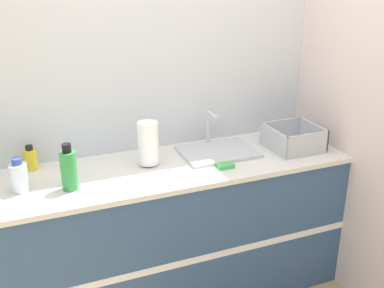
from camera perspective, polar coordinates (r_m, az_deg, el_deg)
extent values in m
cube|color=silver|center=(2.71, -5.50, 7.91)|extent=(4.50, 0.06, 2.60)
cube|color=silver|center=(2.93, 17.32, 8.05)|extent=(0.06, 2.59, 2.60)
cube|color=#33517A|center=(2.77, -2.88, -11.39)|extent=(2.10, 0.59, 0.86)
cube|color=white|center=(2.55, -0.64, -14.70)|extent=(2.10, 0.01, 0.04)
cube|color=silver|center=(2.56, -3.06, -3.00)|extent=(2.12, 0.61, 0.03)
cube|color=silver|center=(2.71, 3.29, -0.96)|extent=(0.45, 0.34, 0.02)
cylinder|color=silver|center=(2.80, 2.05, 2.17)|extent=(0.02, 0.02, 0.20)
cylinder|color=silver|center=(2.72, 2.61, 3.73)|extent=(0.02, 0.12, 0.02)
cylinder|color=#4C4C51|center=(2.57, -5.50, -2.50)|extent=(0.09, 0.09, 0.01)
cylinder|color=white|center=(2.52, -5.60, 0.13)|extent=(0.12, 0.12, 0.24)
cube|color=#B7BABF|center=(2.86, 12.64, -0.39)|extent=(0.30, 0.30, 0.01)
cube|color=#B7BABF|center=(2.72, 14.43, -0.04)|extent=(0.30, 0.01, 0.13)
cube|color=#B7BABF|center=(2.94, 11.21, 1.85)|extent=(0.30, 0.01, 0.13)
cube|color=#B7BABF|center=(2.75, 10.29, 0.56)|extent=(0.01, 0.30, 0.13)
cube|color=#B7BABF|center=(2.91, 15.09, 1.30)|extent=(0.01, 0.30, 0.13)
cylinder|color=#2D8C3D|center=(2.32, -15.35, -3.31)|extent=(0.08, 0.08, 0.20)
cylinder|color=black|center=(2.28, -15.64, -0.51)|extent=(0.05, 0.05, 0.04)
cylinder|color=silver|center=(2.39, -21.08, -4.02)|extent=(0.09, 0.09, 0.15)
cylinder|color=#334C9E|center=(2.36, -21.36, -2.07)|extent=(0.05, 0.05, 0.03)
cylinder|color=yellow|center=(2.63, -19.80, -1.88)|extent=(0.07, 0.07, 0.12)
cylinder|color=black|center=(2.60, -20.00, -0.44)|extent=(0.04, 0.04, 0.03)
cube|color=#4CB259|center=(2.52, 4.26, -2.76)|extent=(0.09, 0.06, 0.02)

